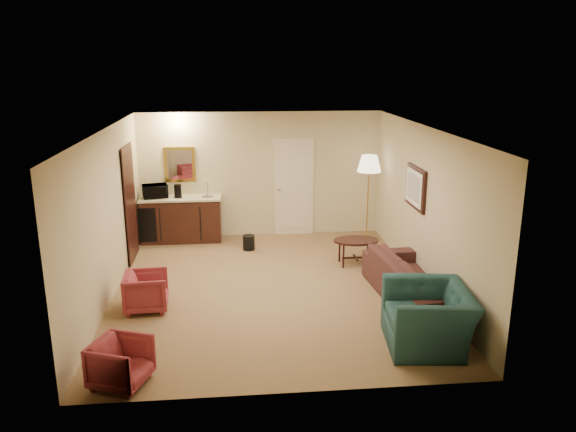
# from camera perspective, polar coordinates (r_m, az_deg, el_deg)

# --- Properties ---
(ground) EXTENTS (6.00, 6.00, 0.00)m
(ground) POSITION_cam_1_polar(r_m,az_deg,el_deg) (9.25, -1.73, -7.38)
(ground) COLOR #846043
(ground) RESTS_ON ground
(room_walls) EXTENTS (5.02, 6.01, 2.61)m
(room_walls) POSITION_cam_1_polar(r_m,az_deg,el_deg) (9.48, -2.73, 4.05)
(room_walls) COLOR beige
(room_walls) RESTS_ON ground
(wetbar_cabinet) EXTENTS (1.64, 0.58, 0.92)m
(wetbar_cabinet) POSITION_cam_1_polar(r_m,az_deg,el_deg) (11.71, -10.77, -0.31)
(wetbar_cabinet) COLOR #341610
(wetbar_cabinet) RESTS_ON ground
(sofa) EXTENTS (0.86, 2.34, 0.90)m
(sofa) POSITION_cam_1_polar(r_m,az_deg,el_deg) (8.88, 12.60, -5.66)
(sofa) COLOR black
(sofa) RESTS_ON ground
(teal_armchair) EXTENTS (0.90, 1.27, 1.04)m
(teal_armchair) POSITION_cam_1_polar(r_m,az_deg,el_deg) (7.56, 14.08, -9.03)
(teal_armchair) COLOR #1B4341
(teal_armchair) RESTS_ON ground
(rose_chair_near) EXTENTS (0.62, 0.66, 0.64)m
(rose_chair_near) POSITION_cam_1_polar(r_m,az_deg,el_deg) (8.66, -14.21, -7.25)
(rose_chair_near) COLOR maroon
(rose_chair_near) RESTS_ON ground
(rose_chair_far) EXTENTS (0.72, 0.74, 0.60)m
(rose_chair_far) POSITION_cam_1_polar(r_m,az_deg,el_deg) (6.87, -16.63, -13.88)
(rose_chair_far) COLOR maroon
(rose_chair_far) RESTS_ON ground
(coffee_table) EXTENTS (0.83, 0.57, 0.47)m
(coffee_table) POSITION_cam_1_polar(r_m,az_deg,el_deg) (10.32, 6.90, -3.62)
(coffee_table) COLOR black
(coffee_table) RESTS_ON ground
(floor_lamp) EXTENTS (0.58, 0.58, 1.80)m
(floor_lamp) POSITION_cam_1_polar(r_m,az_deg,el_deg) (11.44, 8.12, 1.72)
(floor_lamp) COLOR gold
(floor_lamp) RESTS_ON ground
(waste_bin) EXTENTS (0.29, 0.29, 0.29)m
(waste_bin) POSITION_cam_1_polar(r_m,az_deg,el_deg) (11.06, -4.01, -2.71)
(waste_bin) COLOR black
(waste_bin) RESTS_ON ground
(microwave) EXTENTS (0.54, 0.38, 0.33)m
(microwave) POSITION_cam_1_polar(r_m,az_deg,el_deg) (11.63, -13.37, 2.62)
(microwave) COLOR black
(microwave) RESTS_ON wetbar_cabinet
(coffee_maker) EXTENTS (0.17, 0.17, 0.27)m
(coffee_maker) POSITION_cam_1_polar(r_m,az_deg,el_deg) (11.55, -11.13, 2.51)
(coffee_maker) COLOR black
(coffee_maker) RESTS_ON wetbar_cabinet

